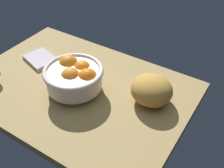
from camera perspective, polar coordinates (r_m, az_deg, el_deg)
name	(u,v)px	position (r cm, az deg, el deg)	size (l,w,h in cm)	color
ground_plane	(77,90)	(100.16, -7.21, -1.22)	(79.22, 55.12, 3.00)	tan
fruit_bowl	(75,76)	(94.44, -7.74, 1.65)	(20.58, 20.58, 10.42)	silver
bread_loaf	(152,90)	(90.82, 8.21, -1.23)	(13.96, 13.43, 9.41)	gold
napkin_folded	(40,59)	(114.78, -14.62, 5.05)	(12.33, 9.57, 1.40)	silver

